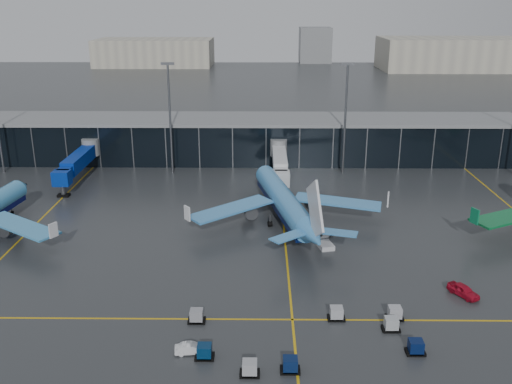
{
  "coord_description": "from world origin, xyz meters",
  "views": [
    {
      "loc": [
        6.06,
        -78.53,
        38.61
      ],
      "look_at": [
        5.0,
        18.0,
        6.0
      ],
      "focal_mm": 40.0,
      "sensor_mm": 36.0,
      "label": 1
    }
  ],
  "objects_px": {
    "airliner_klm_near": "(284,187)",
    "baggage_carts": "(311,337)",
    "service_van_white": "(191,348)",
    "service_van_red": "(463,290)",
    "mobile_airstair": "(325,243)"
  },
  "relations": [
    {
      "from": "airliner_klm_near",
      "to": "baggage_carts",
      "type": "relative_size",
      "value": 1.52
    },
    {
      "from": "service_van_white",
      "to": "service_van_red",
      "type": "bearing_deg",
      "value": -76.26
    },
    {
      "from": "baggage_carts",
      "to": "service_van_white",
      "type": "height_order",
      "value": "baggage_carts"
    },
    {
      "from": "mobile_airstair",
      "to": "service_van_white",
      "type": "relative_size",
      "value": 0.95
    },
    {
      "from": "mobile_airstair",
      "to": "service_van_white",
      "type": "bearing_deg",
      "value": -135.96
    },
    {
      "from": "baggage_carts",
      "to": "airliner_klm_near",
      "type": "bearing_deg",
      "value": 92.96
    },
    {
      "from": "baggage_carts",
      "to": "mobile_airstair",
      "type": "bearing_deg",
      "value": 80.6
    },
    {
      "from": "mobile_airstair",
      "to": "airliner_klm_near",
      "type": "bearing_deg",
      "value": 104.81
    },
    {
      "from": "service_van_red",
      "to": "mobile_airstair",
      "type": "bearing_deg",
      "value": 107.12
    },
    {
      "from": "baggage_carts",
      "to": "mobile_airstair",
      "type": "relative_size",
      "value": 7.73
    },
    {
      "from": "service_van_white",
      "to": "airliner_klm_near",
      "type": "bearing_deg",
      "value": -23.46
    },
    {
      "from": "airliner_klm_near",
      "to": "service_van_red",
      "type": "xyz_separation_m",
      "value": [
        23.82,
        -27.69,
        -5.74
      ]
    },
    {
      "from": "baggage_carts",
      "to": "service_van_red",
      "type": "height_order",
      "value": "baggage_carts"
    },
    {
      "from": "service_van_white",
      "to": "baggage_carts",
      "type": "bearing_deg",
      "value": -87.8
    },
    {
      "from": "airliner_klm_near",
      "to": "baggage_carts",
      "type": "distance_m",
      "value": 39.64
    }
  ]
}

